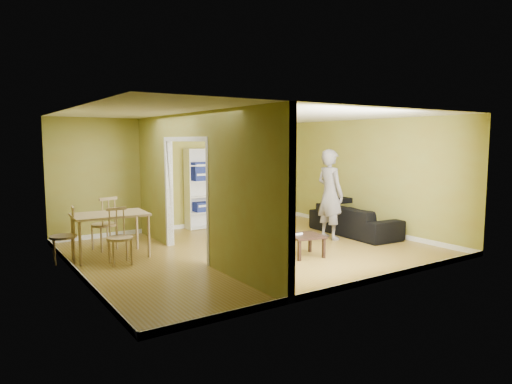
# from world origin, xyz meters

# --- Properties ---
(room_shell) EXTENTS (6.50, 6.50, 6.50)m
(room_shell) POSITION_xyz_m (0.00, 0.00, 1.30)
(room_shell) COLOR #9D8342
(room_shell) RESTS_ON ground
(partition) EXTENTS (0.22, 5.50, 2.60)m
(partition) POSITION_xyz_m (-1.20, 0.00, 1.30)
(partition) COLOR olive
(partition) RESTS_ON ground
(wall_speaker) EXTENTS (0.10, 0.10, 0.10)m
(wall_speaker) POSITION_xyz_m (1.50, 2.69, 1.90)
(wall_speaker) COLOR black
(wall_speaker) RESTS_ON room_shell
(sofa) EXTENTS (2.31, 1.11, 0.86)m
(sofa) POSITION_xyz_m (2.70, -0.04, 0.43)
(sofa) COLOR black
(sofa) RESTS_ON ground
(person) EXTENTS (0.83, 0.65, 2.27)m
(person) POSITION_xyz_m (1.93, -0.06, 1.13)
(person) COLOR slate
(person) RESTS_ON ground
(bookshelf) EXTENTS (0.81, 0.35, 1.92)m
(bookshelf) POSITION_xyz_m (0.20, 2.60, 0.96)
(bookshelf) COLOR white
(bookshelf) RESTS_ON ground
(paper_box_navy_a) EXTENTS (0.44, 0.29, 0.23)m
(paper_box_navy_a) POSITION_xyz_m (0.22, 2.56, 0.52)
(paper_box_navy_a) COLOR navy
(paper_box_navy_a) RESTS_ON bookshelf
(paper_box_navy_b) EXTENTS (0.43, 0.28, 0.22)m
(paper_box_navy_b) POSITION_xyz_m (0.18, 2.56, 1.27)
(paper_box_navy_b) COLOR navy
(paper_box_navy_b) RESTS_ON bookshelf
(paper_box_navy_c) EXTENTS (0.43, 0.28, 0.22)m
(paper_box_navy_c) POSITION_xyz_m (0.17, 2.56, 1.49)
(paper_box_navy_c) COLOR navy
(paper_box_navy_c) RESTS_ON bookshelf
(coffee_table) EXTENTS (0.60, 0.60, 0.40)m
(coffee_table) POSITION_xyz_m (0.52, -0.94, 0.34)
(coffee_table) COLOR #362118
(coffee_table) RESTS_ON ground
(game_controller) EXTENTS (0.16, 0.04, 0.03)m
(game_controller) POSITION_xyz_m (0.42, -0.88, 0.41)
(game_controller) COLOR white
(game_controller) RESTS_ON coffee_table
(dining_table) EXTENTS (1.29, 0.86, 0.80)m
(dining_table) POSITION_xyz_m (-2.46, 0.97, 0.72)
(dining_table) COLOR tan
(dining_table) RESTS_ON ground
(chair_left) EXTENTS (0.50, 0.50, 0.98)m
(chair_left) POSITION_xyz_m (-3.26, 1.03, 0.49)
(chair_left) COLOR tan
(chair_left) RESTS_ON ground
(chair_near) EXTENTS (0.46, 0.46, 0.97)m
(chair_near) POSITION_xyz_m (-2.47, 0.39, 0.48)
(chair_near) COLOR tan
(chair_near) RESTS_ON ground
(chair_far) EXTENTS (0.59, 0.59, 1.05)m
(chair_far) POSITION_xyz_m (-2.41, 1.60, 0.52)
(chair_far) COLOR tan
(chair_far) RESTS_ON ground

